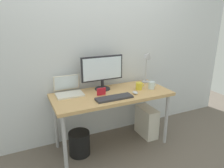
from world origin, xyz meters
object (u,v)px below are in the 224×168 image
(laptop, at_px, (68,89))
(computer_tower, at_px, (147,122))
(photo_frame, at_px, (101,92))
(keyboard, at_px, (114,98))
(desk_lamp, at_px, (148,60))
(coffee_mug, at_px, (139,86))
(wastebasket, at_px, (79,143))
(monitor, at_px, (102,71))
(mouse, at_px, (135,93))
(desk, at_px, (112,98))
(glass_cup, at_px, (152,85))

(laptop, relative_size, computer_tower, 0.76)
(laptop, bearing_deg, photo_frame, -31.67)
(keyboard, bearing_deg, computer_tower, 17.49)
(desk_lamp, bearing_deg, coffee_mug, -141.36)
(keyboard, height_order, wastebasket, keyboard)
(monitor, height_order, keyboard, monitor)
(coffee_mug, relative_size, photo_frame, 1.09)
(keyboard, distance_m, mouse, 0.30)
(wastebasket, bearing_deg, desk, 0.99)
(desk_lamp, bearing_deg, glass_cup, -110.01)
(desk, height_order, glass_cup, glass_cup)
(monitor, bearing_deg, laptop, 177.40)
(laptop, bearing_deg, monitor, -2.60)
(desk_lamp, bearing_deg, photo_frame, -166.00)
(desk, bearing_deg, keyboard, -106.87)
(desk_lamp, relative_size, mouse, 5.17)
(mouse, height_order, photo_frame, photo_frame)
(desk, relative_size, keyboard, 3.33)
(laptop, distance_m, coffee_mug, 0.90)
(keyboard, xyz_separation_m, photo_frame, (-0.09, 0.17, 0.04))
(photo_frame, bearing_deg, desk, 3.96)
(desk_lamp, height_order, computer_tower, desk_lamp)
(desk_lamp, relative_size, coffee_mug, 3.89)
(desk, height_order, mouse, mouse)
(coffee_mug, xyz_separation_m, photo_frame, (-0.53, 0.01, 0.00))
(monitor, distance_m, glass_cup, 0.67)
(desk_lamp, distance_m, glass_cup, 0.39)
(mouse, bearing_deg, desk, 150.05)
(desk_lamp, xyz_separation_m, wastebasket, (-1.08, -0.19, -0.92))
(laptop, distance_m, wastebasket, 0.68)
(keyboard, bearing_deg, coffee_mug, 19.99)
(photo_frame, bearing_deg, wastebasket, 179.54)
(photo_frame, relative_size, computer_tower, 0.26)
(laptop, relative_size, glass_cup, 2.70)
(monitor, xyz_separation_m, keyboard, (-0.00, -0.36, -0.24))
(coffee_mug, bearing_deg, wastebasket, 179.29)
(keyboard, xyz_separation_m, coffee_mug, (0.43, 0.16, 0.03))
(laptop, height_order, photo_frame, laptop)
(desk_lamp, height_order, keyboard, desk_lamp)
(monitor, bearing_deg, coffee_mug, -25.10)
(laptop, xyz_separation_m, photo_frame, (0.35, -0.21, -0.01))
(computer_tower, relative_size, wastebasket, 1.40)
(laptop, bearing_deg, keyboard, -40.77)
(photo_frame, bearing_deg, laptop, 148.33)
(laptop, height_order, wastebasket, laptop)
(desk_lamp, distance_m, wastebasket, 1.43)
(keyboard, relative_size, computer_tower, 1.05)
(mouse, bearing_deg, coffee_mug, 42.88)
(mouse, bearing_deg, computer_tower, 27.18)
(monitor, bearing_deg, photo_frame, -116.49)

